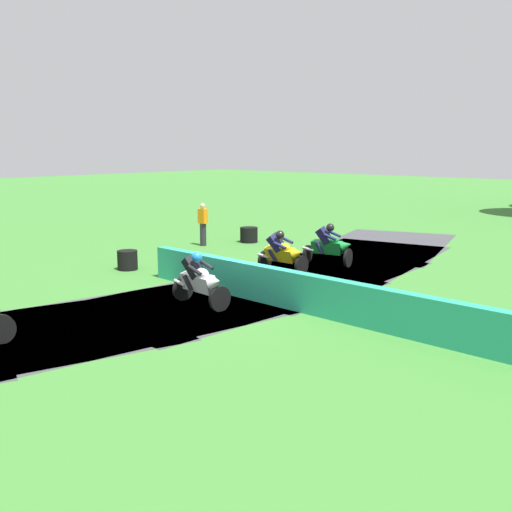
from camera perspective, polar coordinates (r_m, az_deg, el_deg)
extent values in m
plane|color=#38752D|center=(15.81, -1.97, -3.61)|extent=(120.00, 120.00, 0.00)
cube|color=#3D3D42|center=(14.04, -12.30, -5.62)|extent=(5.66, 8.61, 0.01)
cube|color=#3D3D42|center=(15.84, -2.07, -3.58)|extent=(4.81, 8.21, 0.01)
cube|color=#3D3D42|center=(18.28, 4.93, -1.74)|extent=(4.88, 8.25, 0.01)
cube|color=#3D3D42|center=(21.11, 9.32, -0.21)|extent=(5.73, 8.64, 0.01)
cube|color=#3D3D42|center=(24.16, 11.83, 1.02)|extent=(6.50, 8.92, 0.01)
cube|color=#239375|center=(12.59, 14.47, -5.46)|extent=(16.49, 1.16, 0.90)
cylinder|color=black|center=(12.89, -22.75, -6.34)|extent=(0.27, 0.76, 0.76)
cylinder|color=black|center=(14.20, -3.39, -4.01)|extent=(0.15, 0.72, 0.72)
cylinder|color=black|center=(15.27, -6.80, -3.06)|extent=(0.15, 0.72, 0.72)
cube|color=silver|center=(14.62, -5.38, -2.45)|extent=(1.03, 0.44, 0.45)
ellipsoid|color=silver|center=(14.39, -5.12, -1.61)|extent=(0.47, 0.36, 0.29)
cone|color=silver|center=(14.06, -3.74, -2.44)|extent=(0.42, 0.41, 0.46)
cylinder|color=#B2B2B7|center=(15.05, -7.09, -2.52)|extent=(0.42, 0.13, 0.17)
cube|color=black|center=(14.56, -5.85, -1.01)|extent=(0.52, 0.41, 0.62)
sphere|color=#1E7FE0|center=(14.30, -5.52, -0.09)|extent=(0.26, 0.26, 0.26)
cylinder|color=black|center=(14.43, -4.64, -0.83)|extent=(0.43, 0.11, 0.24)
cylinder|color=black|center=(14.23, -5.73, -1.32)|extent=(0.43, 0.11, 0.24)
cylinder|color=black|center=(14.85, -5.29, -2.02)|extent=(0.28, 0.19, 0.42)
cylinder|color=black|center=(14.66, -6.37, -2.51)|extent=(0.28, 0.19, 0.42)
cylinder|color=black|center=(18.18, 4.25, -0.90)|extent=(0.11, 0.77, 0.77)
cylinder|color=black|center=(19.02, 0.84, -0.37)|extent=(0.11, 0.77, 0.77)
cube|color=yellow|center=(18.46, 2.32, 0.19)|extent=(1.01, 0.42, 0.47)
ellipsoid|color=yellow|center=(18.24, 2.60, 0.84)|extent=(0.45, 0.36, 0.32)
cone|color=yellow|center=(18.01, 3.95, 0.28)|extent=(0.40, 0.43, 0.49)
cylinder|color=#B2B2B7|center=(18.78, 0.71, 0.01)|extent=(0.41, 0.15, 0.18)
cube|color=#1E1E4C|center=(18.35, 1.88, 1.27)|extent=(0.50, 0.48, 0.63)
sphere|color=black|center=(18.10, 2.25, 1.99)|extent=(0.26, 0.26, 0.26)
cylinder|color=#1E1E4C|center=(18.29, 2.88, 1.50)|extent=(0.43, 0.17, 0.25)
cylinder|color=#1E1E4C|center=(18.05, 2.23, 0.99)|extent=(0.43, 0.17, 0.25)
cylinder|color=#1E1E4C|center=(18.68, 2.19, 0.55)|extent=(0.27, 0.24, 0.42)
cylinder|color=#1E1E4C|center=(18.44, 1.54, 0.05)|extent=(0.27, 0.24, 0.42)
cylinder|color=black|center=(19.49, 8.56, -0.19)|extent=(0.23, 0.69, 0.69)
cylinder|color=black|center=(20.03, 4.82, 0.17)|extent=(0.23, 0.69, 0.69)
cube|color=#198438|center=(19.65, 6.63, 0.82)|extent=(1.05, 0.54, 0.44)
ellipsoid|color=#198438|center=(19.51, 7.08, 1.50)|extent=(0.50, 0.40, 0.28)
cone|color=#198438|center=(19.37, 8.47, 0.99)|extent=(0.44, 0.42, 0.45)
cylinder|color=#B2B2B7|center=(19.81, 4.91, 0.64)|extent=(0.42, 0.19, 0.17)
cube|color=#1E1E4C|center=(19.57, 6.37, 1.90)|extent=(0.54, 0.44, 0.60)
sphere|color=black|center=(19.41, 6.93, 2.65)|extent=(0.26, 0.26, 0.26)
cylinder|color=#1E1E4C|center=(19.61, 7.32, 2.06)|extent=(0.43, 0.20, 0.24)
cylinder|color=#1E1E4C|center=(19.30, 6.92, 1.76)|extent=(0.43, 0.20, 0.24)
cylinder|color=#1E1E4C|center=(19.87, 6.35, 1.08)|extent=(0.27, 0.21, 0.42)
cylinder|color=#1E1E4C|center=(19.56, 5.94, 0.76)|extent=(0.27, 0.21, 0.42)
cylinder|color=black|center=(19.35, -11.86, -0.96)|extent=(0.62, 0.62, 0.20)
cylinder|color=black|center=(19.31, -11.88, -0.38)|extent=(0.62, 0.62, 0.20)
cylinder|color=black|center=(19.28, -11.91, 0.21)|extent=(0.62, 0.62, 0.20)
cylinder|color=black|center=(24.32, -0.67, 1.52)|extent=(0.70, 0.70, 0.20)
cylinder|color=black|center=(24.29, -0.67, 1.99)|extent=(0.70, 0.70, 0.20)
cylinder|color=black|center=(24.26, -0.67, 2.46)|extent=(0.70, 0.70, 0.20)
cylinder|color=#232328|center=(23.52, -4.95, 2.00)|extent=(0.24, 0.24, 0.86)
cube|color=orange|center=(23.43, -4.98, 3.72)|extent=(0.34, 0.22, 0.56)
sphere|color=tan|center=(23.39, -4.99, 4.67)|extent=(0.20, 0.20, 0.20)
cone|color=orange|center=(14.38, 17.76, -4.61)|extent=(0.28, 0.28, 0.44)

